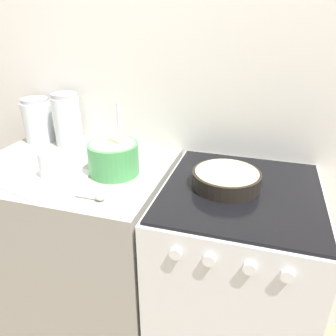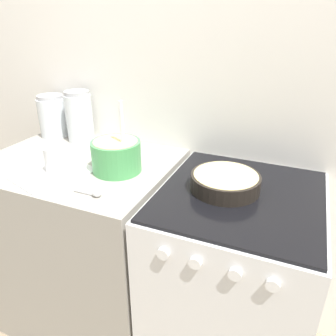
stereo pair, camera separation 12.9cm
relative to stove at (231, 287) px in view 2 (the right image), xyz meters
name	(u,v)px [view 2 (the right image)]	position (x,y,z in m)	size (l,w,h in m)	color
wall_back	(193,92)	(-0.32, 0.35, 0.74)	(4.69, 0.05, 2.40)	white
countertop_cabinet	(88,244)	(-0.74, 0.00, 0.00)	(0.84, 0.65, 0.92)	#9E998E
stove	(231,287)	(0.00, 0.00, 0.00)	(0.61, 0.67, 0.92)	silver
mixing_bowl	(116,154)	(-0.52, -0.01, 0.54)	(0.21, 0.21, 0.30)	#4CA559
baking_pan	(225,182)	(-0.06, 0.01, 0.50)	(0.26, 0.26, 0.06)	black
storage_jar_left	(53,119)	(-1.06, 0.23, 0.56)	(0.14, 0.14, 0.22)	silver
storage_jar_middle	(80,120)	(-0.89, 0.23, 0.57)	(0.13, 0.13, 0.26)	silver
tin_can	(55,160)	(-0.75, -0.13, 0.52)	(0.08, 0.08, 0.11)	silver
recipe_page	(54,174)	(-0.74, -0.15, 0.47)	(0.29, 0.34, 0.01)	white
measuring_spoon	(94,192)	(-0.49, -0.23, 0.48)	(0.12, 0.04, 0.04)	white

